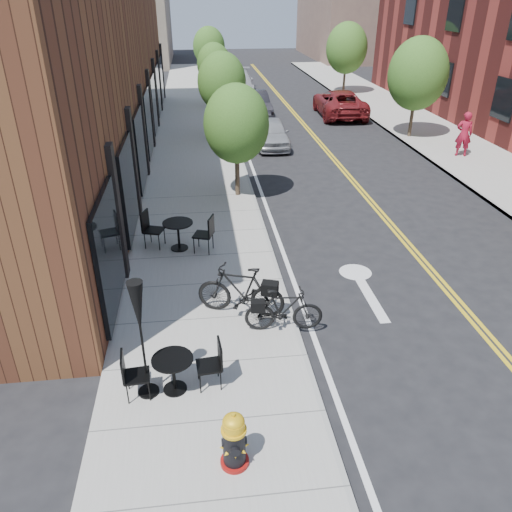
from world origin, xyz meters
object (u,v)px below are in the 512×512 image
parked_car_c (238,82)px  patio_umbrella (139,316)px  bicycle_right (284,310)px  bistro_set_b (173,370)px  fire_hydrant (234,441)px  parked_car_far (339,103)px  bistro_set_c (178,232)px  bicycle_left (241,291)px  parked_car_a (271,133)px  parked_car_b (255,104)px  pedestrian (464,134)px

parked_car_c → patio_umbrella: bearing=-94.0°
bicycle_right → bistro_set_b: size_ratio=0.95×
fire_hydrant → parked_car_c: (2.91, 31.79, 0.16)m
bicycle_right → parked_car_far: (6.80, 20.44, 0.13)m
bistro_set_b → bicycle_right: bearing=29.5°
bistro_set_b → bistro_set_c: bearing=84.9°
bistro_set_b → parked_car_far: parked_car_far is taller
bicycle_left → parked_car_c: 27.88m
bistro_set_c → parked_car_c: size_ratio=0.38×
bicycle_left → patio_umbrella: 3.17m
parked_car_a → parked_car_b: parked_car_b is taller
patio_umbrella → parked_car_c: (4.33, 30.08, -1.03)m
patio_umbrella → fire_hydrant: bearing=-50.4°
parked_car_b → parked_car_far: 4.95m
bicycle_right → pedestrian: 15.25m
parked_car_c → pedestrian: (8.26, -16.88, 0.31)m
bistro_set_c → parked_car_a: parked_car_a is taller
bistro_set_c → patio_umbrella: size_ratio=0.85×
bicycle_left → parked_car_a: 14.07m
fire_hydrant → bicycle_left: (0.48, 4.01, 0.11)m
bicycle_right → parked_car_far: parked_car_far is taller
pedestrian → bistro_set_b: bearing=65.1°
bicycle_left → parked_car_a: bearing=-172.3°
bicycle_left → parked_car_c: bearing=-166.1°
patio_umbrella → parked_car_far: bearing=66.6°
fire_hydrant → bistro_set_b: bearing=117.9°
bistro_set_c → pedestrian: 14.27m
bistro_set_c → bicycle_right: bearing=-42.5°
patio_umbrella → parked_car_a: size_ratio=0.62×
parked_car_a → bistro_set_c: bearing=-110.0°
parked_car_far → pedestrian: 9.34m
fire_hydrant → pedestrian: 18.64m
bistro_set_c → parked_car_c: parked_car_c is taller
bistro_set_b → patio_umbrella: size_ratio=0.75×
patio_umbrella → parked_car_a: bearing=74.0°
bicycle_left → parked_car_b: bearing=-168.7°
bistro_set_c → parked_car_b: bearing=94.7°
bicycle_left → parked_car_far: 21.15m
pedestrian → bicycle_left: bearing=63.2°
fire_hydrant → parked_car_c: parked_car_c is taller
bistro_set_c → patio_umbrella: bearing=-76.2°
parked_car_c → parked_car_far: parked_car_c is taller
bistro_set_c → parked_car_c: bearing=99.6°
parked_car_b → pedestrian: 12.21m
bistro_set_c → fire_hydrant: bearing=-64.1°
fire_hydrant → parked_car_b: parked_car_b is taller
parked_car_c → parked_car_a: bearing=-84.5°
fire_hydrant → parked_car_far: (8.11, 23.73, 0.14)m
fire_hydrant → parked_car_far: parked_car_far is taller
fire_hydrant → parked_car_b: bearing=81.7°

